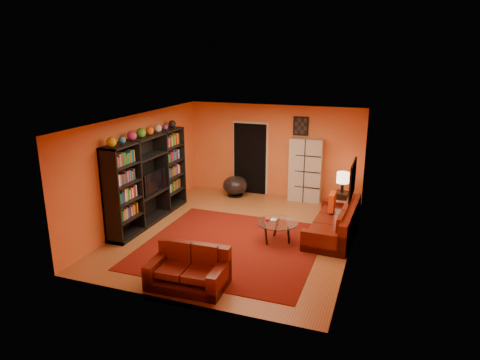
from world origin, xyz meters
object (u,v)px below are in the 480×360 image
(entertainment_unit, at_px, (148,179))
(table_lamp, at_px, (343,178))
(bowl_chair, at_px, (235,185))
(side_table, at_px, (341,201))
(loveseat, at_px, (190,269))
(tv, at_px, (151,182))
(storage_cabinet, at_px, (305,170))
(sofa, at_px, (337,224))
(coffee_table, at_px, (277,224))

(entertainment_unit, distance_m, table_lamp, 4.89)
(bowl_chair, bearing_deg, table_lamp, -3.64)
(side_table, bearing_deg, loveseat, -113.45)
(tv, height_order, side_table, tv)
(table_lamp, bearing_deg, storage_cabinet, 155.27)
(sofa, bearing_deg, bowl_chair, 151.42)
(storage_cabinet, xyz_separation_m, side_table, (1.07, -0.49, -0.63))
(bowl_chair, height_order, table_lamp, table_lamp)
(sofa, height_order, storage_cabinet, storage_cabinet)
(side_table, bearing_deg, entertainment_unit, -151.83)
(entertainment_unit, relative_size, side_table, 6.00)
(sofa, relative_size, coffee_table, 2.57)
(table_lamp, bearing_deg, tv, -151.94)
(loveseat, distance_m, bowl_chair, 5.02)
(tv, distance_m, storage_cabinet, 4.22)
(tv, distance_m, bowl_chair, 2.84)
(entertainment_unit, distance_m, storage_cabinet, 4.29)
(entertainment_unit, distance_m, bowl_chair, 2.91)
(tv, xyz_separation_m, sofa, (4.36, 0.58, -0.71))
(sofa, height_order, bowl_chair, sofa)
(sofa, bearing_deg, tv, -169.98)
(loveseat, distance_m, side_table, 5.16)
(entertainment_unit, bearing_deg, coffee_table, -2.91)
(entertainment_unit, bearing_deg, storage_cabinet, 40.84)
(entertainment_unit, relative_size, tv, 3.19)
(entertainment_unit, xyz_separation_m, storage_cabinet, (3.24, 2.80, -0.17))
(bowl_chair, bearing_deg, loveseat, -78.83)
(tv, relative_size, table_lamp, 1.78)
(tv, height_order, table_lamp, tv)
(coffee_table, xyz_separation_m, storage_cabinet, (-0.00, 2.96, 0.47))
(sofa, height_order, coffee_table, sofa)
(loveseat, bearing_deg, table_lamp, -25.70)
(entertainment_unit, bearing_deg, bowl_chair, 62.79)
(tv, xyz_separation_m, side_table, (4.26, 2.27, -0.74))
(storage_cabinet, distance_m, side_table, 1.33)
(loveseat, bearing_deg, side_table, -25.70)
(sofa, xyz_separation_m, storage_cabinet, (-1.17, 2.18, 0.59))
(tv, distance_m, sofa, 4.46)
(loveseat, relative_size, side_table, 2.76)
(tv, height_order, coffee_table, tv)
(side_table, relative_size, table_lamp, 0.94)
(entertainment_unit, relative_size, table_lamp, 5.66)
(coffee_table, bearing_deg, storage_cabinet, 90.02)
(side_table, xyz_separation_m, table_lamp, (0.00, 0.00, 0.63))
(side_table, bearing_deg, storage_cabinet, 155.27)
(tv, relative_size, loveseat, 0.68)
(sofa, xyz_separation_m, coffee_table, (-1.17, -0.78, 0.12))
(table_lamp, bearing_deg, entertainment_unit, -151.83)
(entertainment_unit, bearing_deg, table_lamp, 28.17)
(loveseat, distance_m, table_lamp, 5.19)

